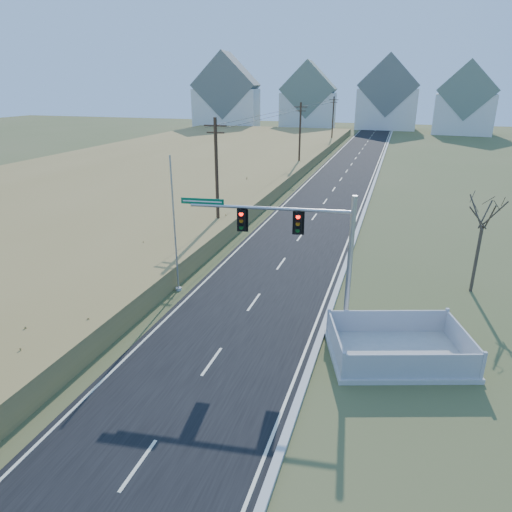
{
  "coord_description": "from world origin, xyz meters",
  "views": [
    {
      "loc": [
        6.87,
        -17.49,
        11.33
      ],
      "look_at": [
        0.61,
        2.47,
        3.4
      ],
      "focal_mm": 32.0,
      "sensor_mm": 36.0,
      "label": 1
    }
  ],
  "objects_px": {
    "traffic_signal_mast": "(311,247)",
    "open_sign": "(331,328)",
    "fence_enclosure": "(398,352)",
    "bare_tree": "(485,210)",
    "flagpole": "(175,240)"
  },
  "relations": [
    {
      "from": "traffic_signal_mast",
      "to": "open_sign",
      "type": "height_order",
      "value": "traffic_signal_mast"
    },
    {
      "from": "fence_enclosure",
      "to": "bare_tree",
      "type": "height_order",
      "value": "bare_tree"
    },
    {
      "from": "fence_enclosure",
      "to": "bare_tree",
      "type": "distance_m",
      "value": 10.35
    },
    {
      "from": "bare_tree",
      "to": "flagpole",
      "type": "bearing_deg",
      "value": -163.07
    },
    {
      "from": "open_sign",
      "to": "traffic_signal_mast",
      "type": "bearing_deg",
      "value": 165.29
    },
    {
      "from": "open_sign",
      "to": "flagpole",
      "type": "xyz_separation_m",
      "value": [
        -9.26,
        2.3,
        2.81
      ]
    },
    {
      "from": "fence_enclosure",
      "to": "open_sign",
      "type": "height_order",
      "value": "fence_enclosure"
    },
    {
      "from": "bare_tree",
      "to": "fence_enclosure",
      "type": "bearing_deg",
      "value": -115.05
    },
    {
      "from": "open_sign",
      "to": "fence_enclosure",
      "type": "bearing_deg",
      "value": -11.64
    },
    {
      "from": "flagpole",
      "to": "bare_tree",
      "type": "height_order",
      "value": "flagpole"
    },
    {
      "from": "fence_enclosure",
      "to": "open_sign",
      "type": "bearing_deg",
      "value": 141.98
    },
    {
      "from": "traffic_signal_mast",
      "to": "bare_tree",
      "type": "distance_m",
      "value": 10.7
    },
    {
      "from": "fence_enclosure",
      "to": "flagpole",
      "type": "xyz_separation_m",
      "value": [
        -12.38,
        3.44,
        2.85
      ]
    },
    {
      "from": "traffic_signal_mast",
      "to": "bare_tree",
      "type": "bearing_deg",
      "value": 31.95
    },
    {
      "from": "fence_enclosure",
      "to": "bare_tree",
      "type": "bearing_deg",
      "value": 47.13
    }
  ]
}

